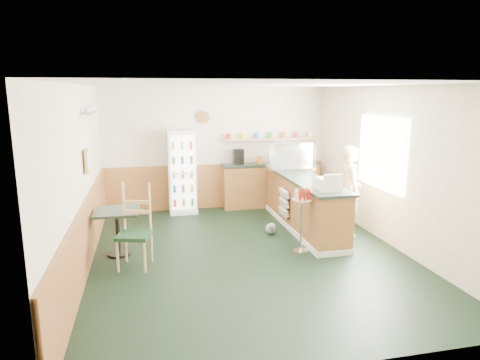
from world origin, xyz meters
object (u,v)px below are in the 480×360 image
object	(u,v)px
cafe_chair	(134,223)
condiment_stand	(302,210)
cash_register	(329,184)
drinks_fridge	(182,172)
shopkeeper	(350,191)
display_case	(291,157)
cafe_table	(118,224)

from	to	relation	value
cafe_chair	condiment_stand	bearing A→B (deg)	14.25
condiment_stand	cash_register	bearing A→B (deg)	4.60
drinks_fridge	shopkeeper	distance (m)	3.58
display_case	shopkeeper	world-z (taller)	shopkeeper
drinks_fridge	cash_register	xyz separation A→B (m)	(2.16, -2.76, 0.21)
shopkeeper	cafe_chair	size ratio (longest dim) A/B	1.31
drinks_fridge	condiment_stand	world-z (taller)	drinks_fridge
cafe_chair	drinks_fridge	bearing A→B (deg)	85.65
shopkeeper	cafe_chair	xyz separation A→B (m)	(-3.83, -0.61, -0.17)
shopkeeper	cafe_table	distance (m)	4.11
display_case	condiment_stand	distance (m)	2.07
condiment_stand	shopkeeper	bearing A→B (deg)	28.85
shopkeeper	drinks_fridge	bearing A→B (deg)	62.42
drinks_fridge	shopkeeper	xyz separation A→B (m)	(2.86, -2.15, -0.07)
display_case	condiment_stand	size ratio (longest dim) A/B	0.90
cash_register	cafe_table	bearing A→B (deg)	172.97
display_case	cafe_chair	bearing A→B (deg)	-148.78
cash_register	shopkeeper	bearing A→B (deg)	41.55
condiment_stand	cafe_table	bearing A→B (deg)	170.33
cash_register	condiment_stand	distance (m)	0.62
cash_register	shopkeeper	size ratio (longest dim) A/B	0.22
drinks_fridge	cafe_chair	world-z (taller)	drinks_fridge
display_case	shopkeeper	xyz separation A→B (m)	(0.70, -1.29, -0.45)
condiment_stand	cafe_chair	distance (m)	2.67
shopkeeper	display_case	bearing A→B (deg)	37.83
display_case	cafe_table	xyz separation A→B (m)	(-3.40, -1.43, -0.75)
display_case	cafe_chair	distance (m)	3.71
shopkeeper	condiment_stand	size ratio (longest dim) A/B	1.58
drinks_fridge	condiment_stand	distance (m)	3.27
display_case	cafe_chair	world-z (taller)	display_case
drinks_fridge	shopkeeper	world-z (taller)	drinks_fridge
display_case	cafe_table	distance (m)	3.77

